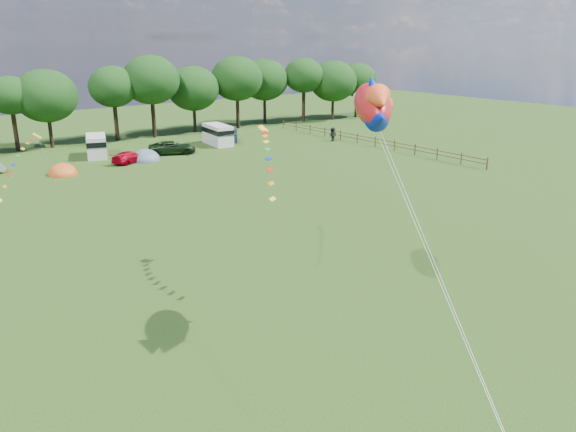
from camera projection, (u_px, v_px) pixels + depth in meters
ground_plane at (409, 359)px, 22.45m from camera, size 180.00×180.00×0.00m
tree_line at (79, 91)px, 65.21m from camera, size 102.98×10.98×10.27m
fence at (366, 139)px, 66.87m from camera, size 0.12×33.12×1.20m
car_c at (130, 157)px, 57.47m from camera, size 4.31×3.08×1.19m
car_d at (172, 148)px, 61.71m from camera, size 5.73×4.22×1.42m
campervan_c at (96, 145)px, 60.25m from camera, size 3.40×5.09×2.30m
campervan_d at (218, 134)px, 66.95m from camera, size 2.68×5.11×2.40m
tent_orange at (63, 174)px, 52.64m from camera, size 2.73×2.99×2.14m
tent_greyblue at (146, 160)px, 58.72m from camera, size 3.11×3.41×2.31m
awning_navy at (224, 136)px, 68.27m from camera, size 3.14×2.75×1.70m
fish_kite at (374, 105)px, 22.13m from camera, size 3.40×4.12×2.28m
streamer_kite_b at (20, 160)px, 33.35m from camera, size 4.13×4.64×3.78m
streamer_kite_c at (267, 150)px, 28.65m from camera, size 3.12×4.83×2.78m
walker_a at (331, 135)px, 69.29m from camera, size 0.92×0.86×1.62m
walker_b at (333, 134)px, 69.40m from camera, size 1.13×0.59×1.69m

